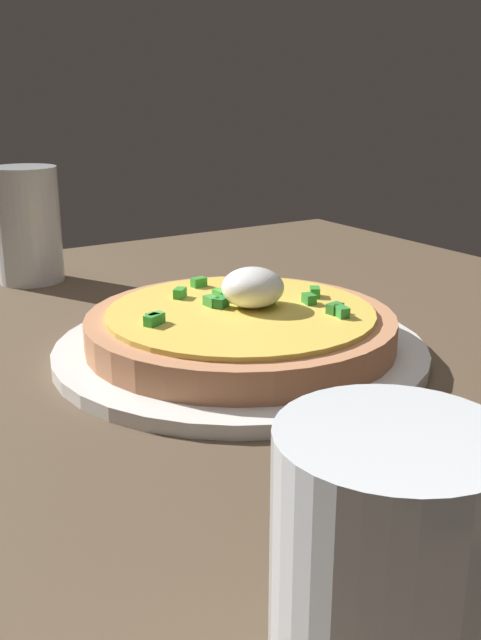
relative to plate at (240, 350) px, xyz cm
name	(u,v)px	position (x,y,z in cm)	size (l,w,h in cm)	color
dining_table	(287,379)	(2.86, 2.56, -2.10)	(99.13, 84.36, 3.14)	brown
plate	(240,350)	(0.00, 0.00, 0.00)	(29.75, 29.75, 1.05)	white
pizza	(241,325)	(-0.02, 0.06, 2.06)	(24.57, 24.57, 6.03)	tan
cup_near	(382,624)	(33.43, -16.15, 4.56)	(6.99, 6.99, 11.59)	silver
cup_far	(28,230)	(-32.66, -6.73, 5.15)	(7.10, 7.10, 12.53)	silver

